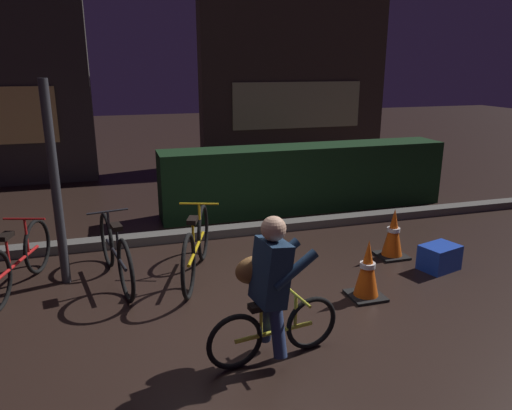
% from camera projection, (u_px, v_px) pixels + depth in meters
% --- Properties ---
extents(ground_plane, '(40.00, 40.00, 0.00)m').
position_uv_depth(ground_plane, '(254.00, 308.00, 4.88)').
color(ground_plane, black).
extents(sidewalk_curb, '(12.00, 0.24, 0.12)m').
position_uv_depth(sidewalk_curb, '(210.00, 233.00, 6.88)').
color(sidewalk_curb, '#56544F').
rests_on(sidewalk_curb, ground).
extents(hedge_row, '(4.80, 0.70, 1.08)m').
position_uv_depth(hedge_row, '(305.00, 178.00, 8.07)').
color(hedge_row, black).
rests_on(hedge_row, ground).
extents(storefront_right, '(4.66, 0.54, 4.50)m').
position_uv_depth(storefront_right, '(295.00, 69.00, 11.73)').
color(storefront_right, '#42382D').
rests_on(storefront_right, ground).
extents(street_post, '(0.10, 0.10, 2.23)m').
position_uv_depth(street_post, '(55.00, 186.00, 5.16)').
color(street_post, '#2D2D33').
rests_on(street_post, ground).
extents(parked_bike_left_mid, '(0.55, 1.55, 0.74)m').
position_uv_depth(parked_bike_left_mid, '(18.00, 261.00, 5.18)').
color(parked_bike_left_mid, black).
rests_on(parked_bike_left_mid, ground).
extents(parked_bike_center_left, '(0.46, 1.64, 0.76)m').
position_uv_depth(parked_bike_center_left, '(116.00, 253.00, 5.38)').
color(parked_bike_center_left, black).
rests_on(parked_bike_center_left, ground).
extents(parked_bike_center_right, '(0.62, 1.66, 0.80)m').
position_uv_depth(parked_bike_center_right, '(196.00, 247.00, 5.52)').
color(parked_bike_center_right, black).
rests_on(parked_bike_center_right, ground).
extents(traffic_cone_near, '(0.36, 0.36, 0.64)m').
position_uv_depth(traffic_cone_near, '(367.00, 270.00, 5.03)').
color(traffic_cone_near, black).
rests_on(traffic_cone_near, ground).
extents(traffic_cone_far, '(0.36, 0.36, 0.64)m').
position_uv_depth(traffic_cone_far, '(393.00, 234.00, 6.09)').
color(traffic_cone_far, black).
rests_on(traffic_cone_far, ground).
extents(blue_crate, '(0.51, 0.43, 0.30)m').
position_uv_depth(blue_crate, '(439.00, 257.00, 5.77)').
color(blue_crate, '#193DB7').
rests_on(blue_crate, ground).
extents(cyclist, '(1.18, 0.50, 1.25)m').
position_uv_depth(cyclist, '(271.00, 289.00, 3.89)').
color(cyclist, black).
rests_on(cyclist, ground).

